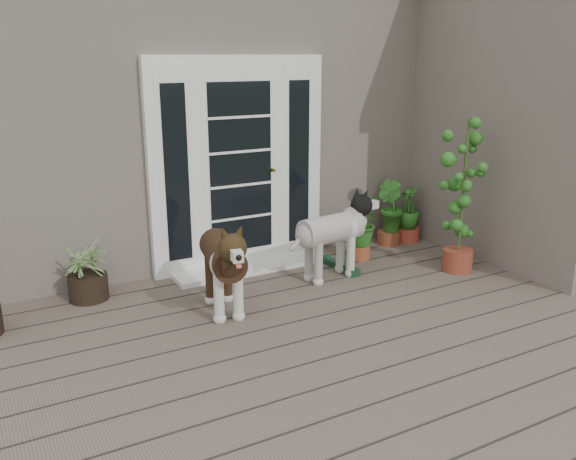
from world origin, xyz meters
TOP-DOWN VIEW (x-y plane):
  - deck at (0.00, 0.40)m, footprint 6.20×4.60m
  - house_main at (0.00, 4.65)m, footprint 7.40×4.00m
  - house_wing at (2.90, 1.50)m, footprint 1.60×2.40m
  - door_unit at (-0.20, 2.60)m, footprint 1.90×0.14m
  - door_step at (-0.20, 2.40)m, footprint 1.60×0.40m
  - brindle_dog at (-0.85, 1.54)m, footprint 0.56×0.97m
  - white_dog at (0.40, 1.78)m, footprint 0.93×0.49m
  - spider_plant at (-1.82, 2.40)m, footprint 0.70×0.70m
  - herb_a at (1.00, 2.14)m, footprint 0.65×0.65m
  - herb_b at (1.62, 2.40)m, footprint 0.41×0.41m
  - herb_c at (1.89, 2.40)m, footprint 0.45×0.45m
  - sapling at (1.67, 1.33)m, footprint 0.62×0.62m
  - clog_left at (0.63, 2.10)m, footprint 0.16×0.28m
  - clog_right at (0.64, 1.80)m, footprint 0.16×0.32m

SIDE VIEW (x-z plane):
  - deck at x=0.00m, z-range 0.00..0.12m
  - door_step at x=-0.20m, z-range 0.12..0.17m
  - clog_left at x=0.63m, z-range 0.12..0.20m
  - clog_right at x=0.64m, z-range 0.12..0.21m
  - herb_c at x=1.89m, z-range 0.12..0.65m
  - herb_b at x=1.62m, z-range 0.12..0.66m
  - herb_a at x=1.00m, z-range 0.12..0.71m
  - spider_plant at x=-1.82m, z-range 0.12..0.75m
  - white_dog at x=0.40m, z-range 0.12..0.86m
  - brindle_dog at x=-0.85m, z-range 0.12..0.88m
  - sapling at x=1.67m, z-range 0.12..1.74m
  - door_unit at x=-0.20m, z-range 0.12..2.27m
  - house_main at x=0.00m, z-range 0.00..3.10m
  - house_wing at x=2.90m, z-range 0.00..3.10m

